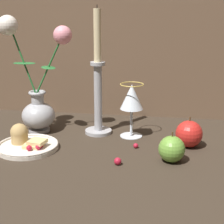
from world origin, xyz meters
TOP-DOWN VIEW (x-y plane):
  - ground_plane at (0.00, 0.00)m, footprint 2.40×2.40m
  - vase at (-0.22, 0.12)m, footprint 0.22×0.10m
  - plate_with_pastries at (-0.21, -0.03)m, footprint 0.17×0.17m
  - wine_glass at (0.08, 0.12)m, footprint 0.07×0.07m
  - candlestick at (-0.03, 0.13)m, footprint 0.08×0.08m
  - apple_beside_vase at (0.20, -0.06)m, footprint 0.07×0.07m
  - apple_near_glass at (0.25, 0.06)m, footprint 0.08×0.08m
  - berry_near_plate at (0.07, -0.10)m, footprint 0.02×0.02m
  - berry_front_center at (0.10, 0.02)m, footprint 0.01×0.01m

SIDE VIEW (x-z plane):
  - ground_plane at x=0.00m, z-range 0.00..0.00m
  - berry_front_center at x=0.10m, z-range 0.00..0.01m
  - berry_near_plate at x=0.07m, z-range 0.00..0.02m
  - plate_with_pastries at x=-0.21m, z-range -0.02..0.05m
  - apple_beside_vase at x=0.20m, z-range -0.01..0.07m
  - apple_near_glass at x=0.25m, z-range -0.01..0.08m
  - wine_glass at x=0.08m, z-range 0.04..0.20m
  - vase at x=-0.22m, z-range -0.05..0.31m
  - candlestick at x=-0.03m, z-range -0.05..0.34m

